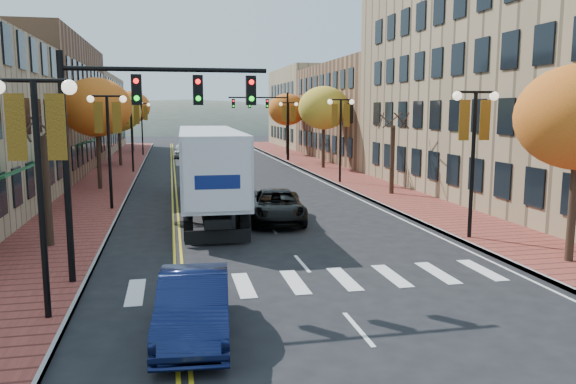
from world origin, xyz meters
TOP-DOWN VIEW (x-y plane):
  - ground at (0.00, 0.00)m, footprint 200.00×200.00m
  - sidewalk_left at (-9.00, 32.50)m, footprint 4.00×85.00m
  - sidewalk_right at (9.00, 32.50)m, footprint 4.00×85.00m
  - building_left_mid at (-17.00, 36.00)m, footprint 12.00×24.00m
  - building_left_far at (-17.00, 61.00)m, footprint 12.00×26.00m
  - building_right_near at (18.50, 16.00)m, footprint 15.00×28.00m
  - building_right_mid at (18.50, 42.00)m, footprint 15.00×24.00m
  - building_right_far at (18.50, 64.00)m, footprint 15.00×20.00m
  - tree_left_a at (-9.00, 8.00)m, footprint 0.28×0.28m
  - tree_left_b at (-9.00, 24.00)m, footprint 4.48×4.48m
  - tree_left_c at (-9.00, 40.00)m, footprint 4.16×4.16m
  - tree_left_d at (-9.00, 58.00)m, footprint 4.61×4.61m
  - tree_right_b at (9.00, 18.00)m, footprint 0.28×0.28m
  - tree_right_c at (9.00, 34.00)m, footprint 4.48×4.48m
  - tree_right_d at (9.00, 50.00)m, footprint 4.35×4.35m
  - lamp_left_a at (-7.50, 0.00)m, footprint 1.96×0.36m
  - lamp_left_b at (-7.50, 16.00)m, footprint 1.96×0.36m
  - lamp_left_c at (-7.50, 34.00)m, footprint 1.96×0.36m
  - lamp_left_d at (-7.50, 52.00)m, footprint 1.96×0.36m
  - lamp_right_a at (7.50, 6.00)m, footprint 1.96×0.36m
  - lamp_right_b at (7.50, 24.00)m, footprint 1.96×0.36m
  - lamp_right_c at (7.50, 42.00)m, footprint 1.96×0.36m
  - traffic_mast_near at (-5.48, 3.00)m, footprint 6.10×0.35m
  - traffic_mast_far at (5.48, 42.00)m, footprint 6.10×0.34m
  - semi_truck at (-2.47, 15.22)m, footprint 3.13×17.32m
  - navy_sedan at (-3.94, -1.61)m, footprint 1.99×4.76m
  - black_suv at (0.50, 11.43)m, footprint 3.13×5.72m
  - car_far_white at (-3.15, 49.16)m, footprint 1.91×4.53m
  - car_far_silver at (0.51, 58.70)m, footprint 1.99×4.46m
  - car_far_oncoming at (3.69, 67.14)m, footprint 1.76×4.32m

SIDE VIEW (x-z plane):
  - ground at x=0.00m, z-range 0.00..0.00m
  - sidewalk_left at x=-9.00m, z-range 0.00..0.15m
  - sidewalk_right at x=9.00m, z-range 0.00..0.15m
  - car_far_silver at x=0.51m, z-range 0.00..1.27m
  - car_far_oncoming at x=3.69m, z-range 0.00..1.40m
  - black_suv at x=0.50m, z-range 0.00..1.52m
  - navy_sedan at x=-3.94m, z-range 0.00..1.53m
  - car_far_white at x=-3.15m, z-range 0.00..1.53m
  - tree_left_a at x=-9.00m, z-range 0.15..4.35m
  - tree_right_b at x=9.00m, z-range 0.15..4.35m
  - semi_truck at x=-2.47m, z-range 0.36..4.68m
  - lamp_left_a at x=-7.50m, z-range 1.27..7.32m
  - lamp_left_b at x=-7.50m, z-range 1.27..7.32m
  - lamp_left_c at x=-7.50m, z-range 1.27..7.32m
  - lamp_left_d at x=-7.50m, z-range 1.27..7.32m
  - lamp_right_a at x=7.50m, z-range 1.27..7.32m
  - lamp_right_b at x=7.50m, z-range 1.27..7.32m
  - lamp_right_c at x=7.50m, z-range 1.27..7.32m
  - building_left_far at x=-17.00m, z-range 0.00..9.50m
  - traffic_mast_near at x=-5.48m, z-range 1.42..8.42m
  - traffic_mast_far at x=5.48m, z-range 1.42..8.42m
  - building_right_mid at x=18.50m, z-range 0.00..10.00m
  - tree_left_c at x=-9.00m, z-range 1.71..8.40m
  - tree_right_d at x=9.00m, z-range 1.79..8.79m
  - tree_left_b at x=-9.00m, z-range 1.84..9.05m
  - tree_right_c at x=9.00m, z-range 1.84..9.05m
  - building_left_mid at x=-17.00m, z-range 0.00..11.00m
  - building_right_far at x=18.50m, z-range 0.00..11.00m
  - tree_left_d at x=-9.00m, z-range 1.89..9.31m
  - building_right_near at x=18.50m, z-range 0.00..15.00m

